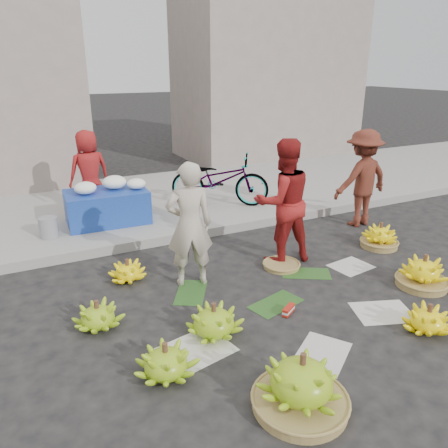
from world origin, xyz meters
name	(u,v)px	position (x,y,z in m)	size (l,w,h in m)	color
ground	(274,295)	(0.00, 0.00, 0.00)	(80.00, 80.00, 0.00)	black
curb	(203,231)	(0.00, 2.20, 0.07)	(40.00, 0.25, 0.15)	gray
sidewalk	(162,199)	(0.00, 4.30, 0.06)	(40.00, 4.00, 0.12)	gray
building_right	(267,70)	(4.50, 7.70, 2.50)	(5.00, 3.00, 5.00)	gray
newspaper_scatter	(314,327)	(0.00, -0.80, 0.00)	(3.20, 1.80, 0.00)	silver
banana_leaves	(259,289)	(-0.10, 0.20, 0.00)	(2.00, 1.00, 0.00)	#1F4918
banana_bunch_0	(214,321)	(-1.02, -0.44, 0.16)	(0.76, 0.76, 0.37)	#71A517
banana_bunch_1	(166,362)	(-1.68, -0.83, 0.15)	(0.70, 0.70, 0.35)	#71A517
banana_bunch_2	(301,384)	(-0.82, -1.69, 0.23)	(0.87, 0.87, 0.52)	olive
banana_bunch_3	(428,320)	(1.04, -1.37, 0.14)	(0.50, 0.50, 0.32)	#FFE90C
banana_bunch_4	(423,273)	(1.81, -0.64, 0.19)	(0.66, 0.66, 0.44)	olive
banana_bunch_5	(380,237)	(2.27, 0.56, 0.17)	(0.62, 0.62, 0.40)	olive
banana_bunch_6	(98,316)	(-2.08, 0.24, 0.14)	(0.58, 0.58, 0.32)	#71A517
banana_bunch_7	(128,271)	(-1.51, 1.19, 0.12)	(0.49, 0.49, 0.30)	#FFE90C
basket_spare	(281,265)	(0.51, 0.61, 0.03)	(0.50, 0.50, 0.06)	olive
incense_stack	(289,310)	(-0.09, -0.45, 0.05)	(0.21, 0.07, 0.09)	#B22012
vendor_cream	(189,225)	(-0.80, 0.75, 0.80)	(0.58, 0.38, 1.60)	beige
vendor_red	(283,202)	(0.64, 0.84, 0.88)	(0.85, 0.66, 1.76)	#A31C19
man_striped	(362,178)	(2.67, 1.49, 0.83)	(1.08, 0.62, 1.67)	#9A321C
flower_table	(108,204)	(-1.31, 3.21, 0.44)	(1.36, 0.87, 0.77)	navy
grey_bucket	(49,227)	(-2.30, 2.93, 0.28)	(0.28, 0.28, 0.32)	gray
flower_vendor	(89,171)	(-1.43, 3.98, 0.86)	(0.72, 0.47, 1.48)	#A31C19
bicycle	(220,180)	(0.83, 3.28, 0.61)	(1.86, 0.65, 0.98)	gray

